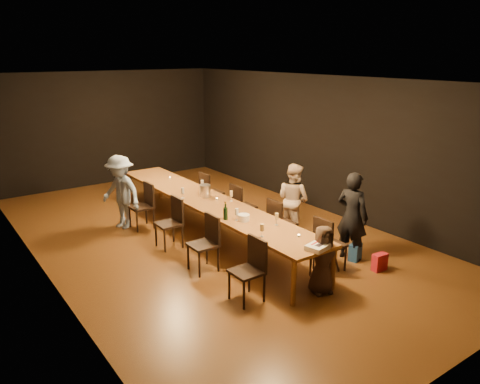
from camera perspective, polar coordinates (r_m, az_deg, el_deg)
ground at (r=9.20m, az=-3.85°, el=-5.44°), size 10.00×10.00×0.00m
room_shell at (r=8.64m, az=-4.12°, el=7.43°), size 6.04×10.04×3.02m
table at (r=8.96m, az=-3.94°, el=-1.28°), size 0.90×6.00×0.75m
chair_right_0 at (r=7.80m, az=10.97°, el=-6.21°), size 0.42×0.42×0.93m
chair_right_1 at (r=8.60m, az=5.18°, el=-3.76°), size 0.42×0.42×0.93m
chair_right_2 at (r=9.49m, az=0.45°, el=-1.72°), size 0.42×0.42×0.93m
chair_right_3 at (r=10.43m, az=-3.44°, el=-0.03°), size 0.42×0.42×0.93m
chair_left_0 at (r=6.76m, az=0.82°, el=-9.61°), size 0.42×0.42×0.93m
chair_left_1 at (r=7.67m, az=-4.56°, el=-6.35°), size 0.42×0.42×0.93m
chair_left_2 at (r=8.65m, az=-8.70°, el=-3.77°), size 0.42×0.42×0.93m
chair_left_3 at (r=9.68m, az=-11.97°, el=-1.72°), size 0.42×0.42×0.93m
woman_birthday at (r=8.20m, az=13.52°, el=-2.89°), size 0.50×0.64×1.56m
woman_tan at (r=9.18m, az=6.52°, el=-0.86°), size 0.62×0.75×1.42m
man_blue at (r=9.73m, az=-14.33°, el=-0.01°), size 0.87×1.11×1.51m
child at (r=7.06m, az=10.07°, el=-8.14°), size 0.59×0.46×1.06m
gift_bag_red at (r=8.11m, az=16.65°, el=-8.19°), size 0.26×0.16×0.29m
gift_bag_blue at (r=8.38m, az=13.86°, el=-7.11°), size 0.28×0.23×0.30m
birthday_cake at (r=6.82m, az=9.44°, el=-6.63°), size 0.36×0.31×0.07m
plate_stack at (r=7.83m, az=0.46°, el=-3.14°), size 0.24×0.24×0.11m
champagne_bottle at (r=7.85m, az=-1.78°, el=-2.27°), size 0.08×0.08×0.32m
ice_bucket at (r=9.13m, az=-4.29°, el=0.16°), size 0.26×0.26×0.24m
wineglass_0 at (r=7.15m, az=2.70°, el=-4.70°), size 0.06×0.06×0.21m
wineglass_1 at (r=7.64m, az=4.49°, el=-3.32°), size 0.06×0.06×0.21m
wineglass_2 at (r=7.83m, az=-0.40°, el=-2.75°), size 0.06×0.06×0.21m
wineglass_3 at (r=8.83m, az=-1.08°, el=-0.50°), size 0.06×0.06×0.21m
wineglass_4 at (r=9.08m, az=-7.00°, el=-0.13°), size 0.06×0.06×0.21m
wineglass_5 at (r=9.59m, az=-4.62°, el=0.86°), size 0.06×0.06×0.21m
tealight_near at (r=7.23m, az=7.18°, el=-5.32°), size 0.05×0.05×0.03m
tealight_mid at (r=8.95m, az=-2.85°, el=-0.86°), size 0.05×0.05×0.03m
tealight_far at (r=10.56m, az=-8.55°, el=1.71°), size 0.05×0.05×0.03m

